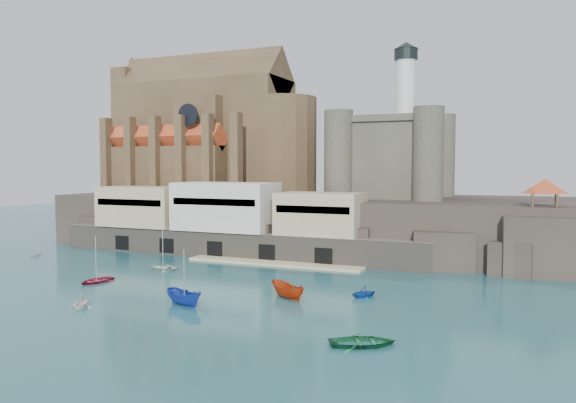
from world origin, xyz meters
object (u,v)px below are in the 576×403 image
(boat_1, at_px, (81,308))
(boat_2, at_px, (184,305))
(castle_keep, at_px, (392,154))
(boat_0, at_px, (96,282))
(pavilion, at_px, (545,188))
(church, at_px, (210,138))

(boat_1, relative_size, boat_2, 0.58)
(boat_1, xyz_separation_m, boat_2, (10.00, 5.68, 0.00))
(castle_keep, bearing_deg, boat_0, -123.82)
(pavilion, bearing_deg, boat_2, -136.40)
(church, relative_size, boat_2, 8.23)
(church, height_order, castle_keep, church)
(church, relative_size, boat_0, 8.92)
(castle_keep, relative_size, boat_2, 5.13)
(castle_keep, distance_m, pavilion, 30.50)
(boat_0, height_order, boat_2, boat_2)
(boat_0, bearing_deg, castle_keep, 62.53)
(pavilion, distance_m, boat_1, 65.37)
(boat_0, distance_m, boat_2, 19.14)
(pavilion, height_order, boat_2, pavilion)
(castle_keep, relative_size, pavilion, 4.58)
(castle_keep, bearing_deg, boat_2, -103.50)
(church, distance_m, boat_2, 63.27)
(boat_0, xyz_separation_m, boat_1, (8.20, -11.58, 0.00))
(church, distance_m, pavilion, 68.65)
(boat_1, height_order, boat_2, boat_2)
(castle_keep, bearing_deg, pavilion, -30.18)
(boat_1, distance_m, boat_2, 11.51)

